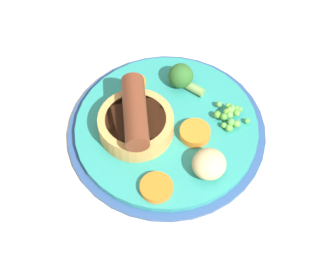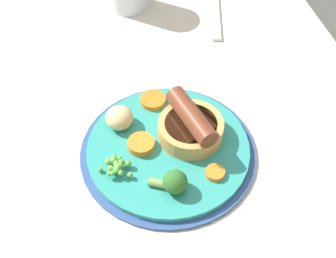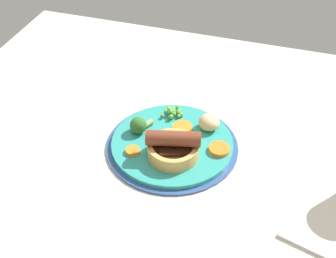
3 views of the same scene
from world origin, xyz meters
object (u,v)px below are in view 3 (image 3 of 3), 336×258
at_px(broccoli_floret_near, 139,125).
at_px(potato_chunk_0, 209,122).
at_px(dinner_plate, 172,145).
at_px(carrot_slice_5, 182,128).
at_px(sausage_pudding, 173,147).
at_px(pea_pile, 173,112).
at_px(carrot_slice_0, 219,149).
at_px(carrot_slice_2, 133,151).
at_px(fork, 335,258).

xyz_separation_m(broccoli_floret_near, potato_chunk_0, (0.13, 0.05, -0.00)).
relative_size(dinner_plate, carrot_slice_5, 6.61).
bearing_deg(potato_chunk_0, sausage_pudding, -114.62).
bearing_deg(sausage_pudding, pea_pile, -86.87).
bearing_deg(carrot_slice_0, carrot_slice_2, -160.90).
bearing_deg(pea_pile, potato_chunk_0, -12.77).
relative_size(pea_pile, carrot_slice_2, 1.75).
height_order(dinner_plate, carrot_slice_0, carrot_slice_0).
relative_size(dinner_plate, pea_pile, 5.46).
height_order(potato_chunk_0, carrot_slice_0, potato_chunk_0).
height_order(broccoli_floret_near, carrot_slice_5, broccoli_floret_near).
distance_m(dinner_plate, carrot_slice_0, 0.09).
height_order(potato_chunk_0, carrot_slice_5, potato_chunk_0).
bearing_deg(pea_pile, broccoli_floret_near, -125.13).
bearing_deg(pea_pile, carrot_slice_2, -106.71).
height_order(carrot_slice_2, fork, carrot_slice_2).
relative_size(pea_pile, potato_chunk_0, 1.12).
relative_size(broccoli_floret_near, fork, 0.29).
xyz_separation_m(sausage_pudding, carrot_slice_0, (0.08, 0.04, -0.02)).
bearing_deg(carrot_slice_2, fork, -17.43).
height_order(pea_pile, potato_chunk_0, potato_chunk_0).
xyz_separation_m(carrot_slice_0, carrot_slice_2, (-0.15, -0.05, -0.00)).
xyz_separation_m(broccoli_floret_near, carrot_slice_0, (0.16, -0.01, -0.01)).
xyz_separation_m(pea_pile, carrot_slice_0, (0.11, -0.08, -0.01)).
xyz_separation_m(sausage_pudding, broccoli_floret_near, (-0.08, 0.05, -0.01)).
bearing_deg(dinner_plate, carrot_slice_5, 76.46).
bearing_deg(carrot_slice_5, broccoli_floret_near, -160.85).
bearing_deg(potato_chunk_0, broccoli_floret_near, -158.59).
distance_m(carrot_slice_2, carrot_slice_5, 0.11).
distance_m(broccoli_floret_near, fork, 0.42).
relative_size(sausage_pudding, broccoli_floret_near, 2.01).
relative_size(sausage_pudding, pea_pile, 2.21).
bearing_deg(fork, pea_pile, 158.64).
xyz_separation_m(dinner_plate, sausage_pudding, (0.01, -0.04, 0.03)).
bearing_deg(carrot_slice_0, potato_chunk_0, 120.68).
bearing_deg(broccoli_floret_near, fork, 91.84).
bearing_deg(carrot_slice_5, pea_pile, 127.94).
bearing_deg(broccoli_floret_near, potato_chunk_0, 138.21).
relative_size(carrot_slice_2, carrot_slice_5, 0.69).
height_order(sausage_pudding, potato_chunk_0, sausage_pudding).
xyz_separation_m(pea_pile, broccoli_floret_near, (-0.05, -0.07, 0.01)).
bearing_deg(broccoli_floret_near, pea_pile, 171.67).
height_order(sausage_pudding, fork, sausage_pudding).
distance_m(broccoli_floret_near, carrot_slice_0, 0.16).
height_order(sausage_pudding, broccoli_floret_near, sausage_pudding).
height_order(dinner_plate, carrot_slice_2, carrot_slice_2).
bearing_deg(carrot_slice_0, fork, -37.75).
bearing_deg(fork, carrot_slice_0, 157.28).
relative_size(carrot_slice_0, carrot_slice_5, 1.02).
distance_m(dinner_plate, sausage_pudding, 0.05).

